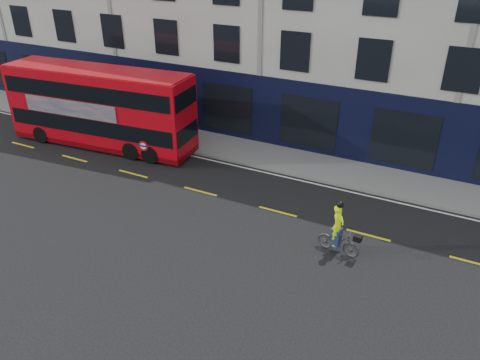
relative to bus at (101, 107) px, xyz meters
The scene contains 7 objects.
ground 8.92m from the bus, 25.82° to the right, with size 120.00×120.00×0.00m, color black.
pavement 8.53m from the bus, 19.43° to the left, with size 60.00×3.00×0.12m, color slate.
kerb 8.17m from the bus, ahead, with size 60.00×0.12×0.13m, color slate.
road_edge_line 8.15m from the bus, ahead, with size 58.00×0.10×0.01m, color silver.
lane_dashes 8.40m from the bus, 16.22° to the right, with size 58.00×0.12×0.01m, color yellow, non-canonical shape.
bus is the anchor object (origin of this frame).
cyclist 15.53m from the bus, 14.82° to the right, with size 1.75×0.68×2.26m.
Camera 1 is at (10.48, -14.91, 10.98)m, focal length 35.00 mm.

